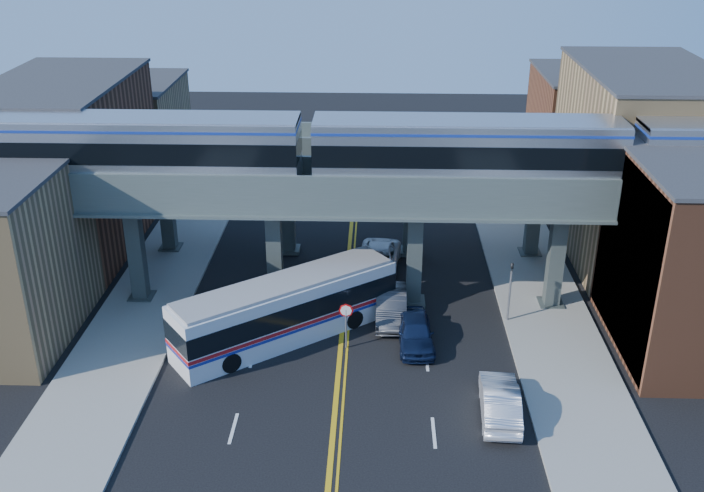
{
  "coord_description": "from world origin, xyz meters",
  "views": [
    {
      "loc": [
        1.81,
        -32.43,
        22.09
      ],
      "look_at": [
        0.52,
        5.57,
        4.75
      ],
      "focal_mm": 40.0,
      "sensor_mm": 36.0,
      "label": 1
    }
  ],
  "objects_px": {
    "car_lane_a": "(415,332)",
    "car_parked_curb": "(500,401)",
    "transit_train": "(467,149)",
    "car_lane_b": "(391,306)",
    "transit_bus": "(286,310)",
    "car_lane_c": "(378,259)",
    "traffic_signal": "(510,286)",
    "stop_sign": "(346,319)",
    "car_lane_d": "(394,194)"
  },
  "relations": [
    {
      "from": "traffic_signal",
      "to": "car_lane_b",
      "type": "bearing_deg",
      "value": 178.38
    },
    {
      "from": "stop_sign",
      "to": "car_lane_a",
      "type": "height_order",
      "value": "stop_sign"
    },
    {
      "from": "car_lane_a",
      "to": "car_parked_curb",
      "type": "height_order",
      "value": "car_parked_curb"
    },
    {
      "from": "car_lane_c",
      "to": "car_parked_curb",
      "type": "bearing_deg",
      "value": -63.28
    },
    {
      "from": "transit_train",
      "to": "car_lane_b",
      "type": "bearing_deg",
      "value": -155.03
    },
    {
      "from": "transit_bus",
      "to": "transit_train",
      "type": "bearing_deg",
      "value": -14.31
    },
    {
      "from": "car_lane_b",
      "to": "car_lane_d",
      "type": "bearing_deg",
      "value": 88.81
    },
    {
      "from": "transit_train",
      "to": "stop_sign",
      "type": "height_order",
      "value": "transit_train"
    },
    {
      "from": "transit_bus",
      "to": "car_lane_c",
      "type": "xyz_separation_m",
      "value": [
        4.89,
        8.36,
        -0.9
      ]
    },
    {
      "from": "transit_train",
      "to": "car_parked_curb",
      "type": "relative_size",
      "value": 10.61
    },
    {
      "from": "car_lane_a",
      "to": "car_parked_curb",
      "type": "xyz_separation_m",
      "value": [
        3.63,
        -6.08,
        0.01
      ]
    },
    {
      "from": "car_lane_c",
      "to": "car_lane_d",
      "type": "bearing_deg",
      "value": 90.17
    },
    {
      "from": "car_lane_a",
      "to": "car_lane_d",
      "type": "distance_m",
      "value": 20.38
    },
    {
      "from": "stop_sign",
      "to": "transit_bus",
      "type": "height_order",
      "value": "transit_bus"
    },
    {
      "from": "car_lane_a",
      "to": "car_lane_c",
      "type": "bearing_deg",
      "value": 99.64
    },
    {
      "from": "transit_train",
      "to": "car_lane_b",
      "type": "height_order",
      "value": "transit_train"
    },
    {
      "from": "stop_sign",
      "to": "car_lane_a",
      "type": "xyz_separation_m",
      "value": [
        3.64,
        0.47,
        -0.98
      ]
    },
    {
      "from": "car_lane_d",
      "to": "car_parked_curb",
      "type": "relative_size",
      "value": 1.23
    },
    {
      "from": "transit_train",
      "to": "traffic_signal",
      "type": "xyz_separation_m",
      "value": [
        2.6,
        -2.0,
        -7.12
      ]
    },
    {
      "from": "traffic_signal",
      "to": "transit_train",
      "type": "bearing_deg",
      "value": 142.41
    },
    {
      "from": "stop_sign",
      "to": "car_parked_curb",
      "type": "height_order",
      "value": "stop_sign"
    },
    {
      "from": "car_lane_c",
      "to": "car_parked_curb",
      "type": "xyz_separation_m",
      "value": [
        5.62,
        -14.97,
        0.02
      ]
    },
    {
      "from": "transit_train",
      "to": "car_lane_a",
      "type": "height_order",
      "value": "transit_train"
    },
    {
      "from": "stop_sign",
      "to": "car_lane_c",
      "type": "relative_size",
      "value": 0.48
    },
    {
      "from": "transit_train",
      "to": "stop_sign",
      "type": "relative_size",
      "value": 19.37
    },
    {
      "from": "car_lane_d",
      "to": "car_parked_curb",
      "type": "distance_m",
      "value": 26.81
    },
    {
      "from": "traffic_signal",
      "to": "car_lane_d",
      "type": "bearing_deg",
      "value": 108.75
    },
    {
      "from": "traffic_signal",
      "to": "car_lane_d",
      "type": "relative_size",
      "value": 0.69
    },
    {
      "from": "transit_train",
      "to": "car_lane_d",
      "type": "height_order",
      "value": "transit_train"
    },
    {
      "from": "transit_train",
      "to": "car_lane_b",
      "type": "xyz_separation_m",
      "value": [
        -3.9,
        -1.82,
        -8.61
      ]
    },
    {
      "from": "transit_train",
      "to": "car_parked_curb",
      "type": "xyz_separation_m",
      "value": [
        0.97,
        -10.61,
        -8.63
      ]
    },
    {
      "from": "traffic_signal",
      "to": "car_lane_b",
      "type": "distance_m",
      "value": 6.67
    },
    {
      "from": "car_lane_b",
      "to": "car_parked_curb",
      "type": "relative_size",
      "value": 1.02
    },
    {
      "from": "stop_sign",
      "to": "car_lane_b",
      "type": "bearing_deg",
      "value": 52.97
    },
    {
      "from": "transit_train",
      "to": "car_lane_b",
      "type": "distance_m",
      "value": 9.62
    },
    {
      "from": "stop_sign",
      "to": "car_lane_d",
      "type": "xyz_separation_m",
      "value": [
        2.85,
        20.83,
        -0.9
      ]
    },
    {
      "from": "traffic_signal",
      "to": "car_lane_a",
      "type": "bearing_deg",
      "value": -154.28
    },
    {
      "from": "car_lane_b",
      "to": "car_lane_c",
      "type": "relative_size",
      "value": 0.89
    },
    {
      "from": "traffic_signal",
      "to": "car_parked_curb",
      "type": "xyz_separation_m",
      "value": [
        -1.63,
        -8.61,
        -1.51
      ]
    },
    {
      "from": "traffic_signal",
      "to": "transit_bus",
      "type": "height_order",
      "value": "traffic_signal"
    },
    {
      "from": "transit_bus",
      "to": "car_lane_b",
      "type": "bearing_deg",
      "value": -15.87
    },
    {
      "from": "car_lane_c",
      "to": "stop_sign",
      "type": "bearing_deg",
      "value": -93.86
    },
    {
      "from": "stop_sign",
      "to": "car_lane_d",
      "type": "bearing_deg",
      "value": 82.21
    },
    {
      "from": "transit_bus",
      "to": "car_lane_c",
      "type": "height_order",
      "value": "transit_bus"
    },
    {
      "from": "transit_train",
      "to": "car_parked_curb",
      "type": "distance_m",
      "value": 13.71
    },
    {
      "from": "traffic_signal",
      "to": "transit_bus",
      "type": "relative_size",
      "value": 0.35
    },
    {
      "from": "transit_train",
      "to": "car_lane_d",
      "type": "bearing_deg",
      "value": 102.31
    },
    {
      "from": "transit_train",
      "to": "car_lane_c",
      "type": "distance_m",
      "value": 10.74
    },
    {
      "from": "stop_sign",
      "to": "transit_bus",
      "type": "distance_m",
      "value": 3.39
    },
    {
      "from": "stop_sign",
      "to": "car_parked_curb",
      "type": "bearing_deg",
      "value": -37.67
    }
  ]
}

